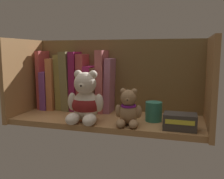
# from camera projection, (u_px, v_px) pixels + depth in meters

# --- Properties ---
(shelf_board) EXTENTS (0.68, 0.25, 0.02)m
(shelf_board) POSITION_uv_depth(u_px,v_px,m) (108.00, 120.00, 0.93)
(shelf_board) COLOR #9E7042
(shelf_board) RESTS_ON ground
(shelf_back_panel) EXTENTS (0.70, 0.01, 0.31)m
(shelf_back_panel) POSITION_uv_depth(u_px,v_px,m) (117.00, 78.00, 1.03)
(shelf_back_panel) COLOR brown
(shelf_back_panel) RESTS_ON ground
(shelf_side_panel_left) EXTENTS (0.02, 0.27, 0.31)m
(shelf_side_panel_left) POSITION_uv_depth(u_px,v_px,m) (25.00, 78.00, 1.00)
(shelf_side_panel_left) COLOR #9E7042
(shelf_side_panel_left) RESTS_ON ground
(shelf_side_panel_right) EXTENTS (0.02, 0.27, 0.31)m
(shelf_side_panel_right) POSITION_uv_depth(u_px,v_px,m) (211.00, 85.00, 0.81)
(shelf_side_panel_right) COLOR #9E7042
(shelf_side_panel_right) RESTS_ON ground
(book_0) EXTENTS (0.02, 0.12, 0.24)m
(book_0) POSITION_uv_depth(u_px,v_px,m) (45.00, 79.00, 1.09)
(book_0) COLOR #BF4848
(book_0) RESTS_ON shelf_board
(book_1) EXTENTS (0.03, 0.14, 0.16)m
(book_1) POSITION_uv_depth(u_px,v_px,m) (51.00, 89.00, 1.09)
(book_1) COLOR #784092
(book_1) RESTS_ON shelf_board
(book_2) EXTENTS (0.03, 0.13, 0.21)m
(book_2) POSITION_uv_depth(u_px,v_px,m) (57.00, 83.00, 1.08)
(book_2) COLOR #C77547
(book_2) RESTS_ON shelf_board
(book_3) EXTENTS (0.03, 0.10, 0.23)m
(book_3) POSITION_uv_depth(u_px,v_px,m) (63.00, 82.00, 1.07)
(book_3) COLOR olive
(book_3) RESTS_ON shelf_board
(book_4) EXTENTS (0.04, 0.12, 0.24)m
(book_4) POSITION_uv_depth(u_px,v_px,m) (70.00, 81.00, 1.06)
(book_4) COLOR olive
(book_4) RESTS_ON shelf_board
(book_5) EXTENTS (0.03, 0.11, 0.24)m
(book_5) POSITION_uv_depth(u_px,v_px,m) (77.00, 81.00, 1.05)
(book_5) COLOR #861A4E
(book_5) RESTS_ON shelf_board
(book_6) EXTENTS (0.03, 0.09, 0.23)m
(book_6) POSITION_uv_depth(u_px,v_px,m) (84.00, 82.00, 1.04)
(book_6) COLOR #BF4949
(book_6) RESTS_ON shelf_board
(book_7) EXTENTS (0.03, 0.11, 0.18)m
(book_7) POSITION_uv_depth(u_px,v_px,m) (91.00, 88.00, 1.03)
(book_7) COLOR #AD2466
(book_7) RESTS_ON shelf_board
(book_8) EXTENTS (0.02, 0.14, 0.18)m
(book_8) POSITION_uv_depth(u_px,v_px,m) (98.00, 89.00, 1.03)
(book_8) COLOR brown
(book_8) RESTS_ON shelf_board
(book_9) EXTENTS (0.03, 0.13, 0.25)m
(book_9) POSITION_uv_depth(u_px,v_px,m) (103.00, 81.00, 1.02)
(book_9) COLOR #BC5E5E
(book_9) RESTS_ON shelf_board
(book_10) EXTENTS (0.03, 0.11, 0.21)m
(book_10) POSITION_uv_depth(u_px,v_px,m) (110.00, 85.00, 1.01)
(book_10) COLOR #AB6989
(book_10) RESTS_ON shelf_board
(teddy_bear_larger) EXTENTS (0.13, 0.14, 0.18)m
(teddy_bear_larger) POSITION_uv_depth(u_px,v_px,m) (85.00, 102.00, 0.87)
(teddy_bear_larger) COLOR beige
(teddy_bear_larger) RESTS_ON shelf_board
(teddy_bear_smaller) EXTENTS (0.09, 0.09, 0.12)m
(teddy_bear_smaller) POSITION_uv_depth(u_px,v_px,m) (128.00, 110.00, 0.82)
(teddy_bear_smaller) COLOR #93704C
(teddy_bear_smaller) RESTS_ON shelf_board
(pillar_candle) EXTENTS (0.06, 0.06, 0.07)m
(pillar_candle) POSITION_uv_depth(u_px,v_px,m) (154.00, 112.00, 0.87)
(pillar_candle) COLOR #2D7A66
(pillar_candle) RESTS_ON shelf_board
(small_product_box) EXTENTS (0.10, 0.07, 0.05)m
(small_product_box) POSITION_uv_depth(u_px,v_px,m) (180.00, 122.00, 0.78)
(small_product_box) COLOR #38332D
(small_product_box) RESTS_ON shelf_board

